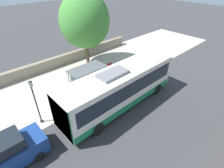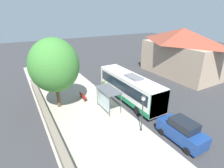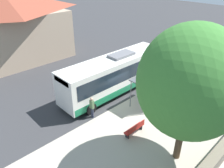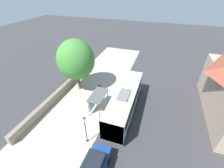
% 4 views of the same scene
% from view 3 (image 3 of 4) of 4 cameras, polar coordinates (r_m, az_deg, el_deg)
% --- Properties ---
extents(ground_plane, '(120.00, 120.00, 0.00)m').
position_cam_3_polar(ground_plane, '(19.18, 2.77, -4.94)').
color(ground_plane, '#353538').
rests_on(ground_plane, ground).
extents(sidewalk_plaza, '(9.00, 44.00, 0.02)m').
position_cam_3_polar(sidewalk_plaza, '(17.02, 13.94, -10.84)').
color(sidewalk_plaza, '#ADA393').
rests_on(sidewalk_plaza, ground).
extents(stone_wall, '(0.60, 20.00, 1.24)m').
position_cam_3_polar(stone_wall, '(15.54, 27.06, -15.16)').
color(stone_wall, gray).
rests_on(stone_wall, ground).
extents(background_building, '(7.48, 14.00, 8.36)m').
position_cam_3_polar(background_building, '(28.73, -25.63, 13.24)').
color(background_building, tan).
rests_on(background_building, ground).
extents(bus, '(2.72, 11.03, 3.61)m').
position_cam_3_polar(bus, '(19.96, 0.75, 2.70)').
color(bus, silver).
rests_on(bus, ground).
extents(bus_shelter, '(1.80, 3.43, 2.58)m').
position_cam_3_polar(bus_shelter, '(18.23, 10.46, 0.52)').
color(bus_shelter, '#515459').
rests_on(bus_shelter, ground).
extents(pedestrian, '(0.34, 0.24, 1.80)m').
position_cam_3_polar(pedestrian, '(16.96, -5.25, -5.70)').
color(pedestrian, '#2D3347').
rests_on(pedestrian, ground).
extents(bench, '(0.40, 1.78, 0.88)m').
position_cam_3_polar(bench, '(15.76, 5.95, -11.49)').
color(bench, maroon).
rests_on(bench, ground).
extents(street_lamp_near, '(0.28, 0.28, 3.86)m').
position_cam_3_polar(street_lamp_near, '(22.67, 16.55, 5.95)').
color(street_lamp_near, '#2D332D').
rests_on(street_lamp_near, ground).
extents(shade_tree, '(5.62, 5.62, 8.38)m').
position_cam_3_polar(shade_tree, '(11.90, 19.82, 0.28)').
color(shade_tree, brown).
rests_on(shade_tree, ground).
extents(parked_car_behind_bus, '(2.00, 4.42, 2.14)m').
position_cam_3_polar(parked_car_behind_bus, '(26.51, 15.50, 6.40)').
color(parked_car_behind_bus, navy).
rests_on(parked_car_behind_bus, ground).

